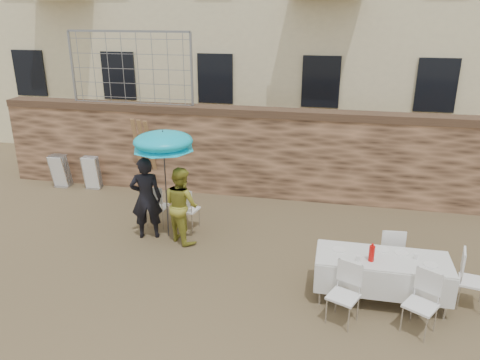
% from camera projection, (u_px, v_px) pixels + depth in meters
% --- Properties ---
extents(ground, '(80.00, 80.00, 0.00)m').
position_uv_depth(ground, '(188.00, 305.00, 7.57)').
color(ground, brown).
rests_on(ground, ground).
extents(stone_wall, '(13.00, 0.50, 2.20)m').
position_uv_depth(stone_wall, '(248.00, 153.00, 11.78)').
color(stone_wall, brown).
rests_on(stone_wall, ground).
extents(chain_link_fence, '(3.20, 0.06, 1.80)m').
position_uv_depth(chain_link_fence, '(130.00, 69.00, 11.68)').
color(chain_link_fence, gray).
rests_on(chain_link_fence, stone_wall).
extents(man_suit, '(0.73, 0.59, 1.74)m').
position_uv_depth(man_suit, '(146.00, 198.00, 9.55)').
color(man_suit, black).
rests_on(man_suit, ground).
extents(woman_dress, '(0.97, 0.93, 1.58)m').
position_uv_depth(woman_dress, '(181.00, 205.00, 9.44)').
color(woman_dress, gold).
rests_on(woman_dress, ground).
extents(umbrella, '(1.23, 1.23, 2.12)m').
position_uv_depth(umbrella, '(163.00, 144.00, 9.18)').
color(umbrella, '#3F3F44').
rests_on(umbrella, ground).
extents(couple_chair_left, '(0.48, 0.48, 0.96)m').
position_uv_depth(couple_chair_left, '(157.00, 205.00, 10.19)').
color(couple_chair_left, white).
rests_on(couple_chair_left, ground).
extents(couple_chair_right, '(0.56, 0.56, 0.96)m').
position_uv_depth(couple_chair_right, '(188.00, 208.00, 10.06)').
color(couple_chair_right, white).
rests_on(couple_chair_right, ground).
extents(banquet_table, '(2.10, 0.85, 0.78)m').
position_uv_depth(banquet_table, '(383.00, 260.00, 7.48)').
color(banquet_table, silver).
rests_on(banquet_table, ground).
extents(soda_bottle, '(0.09, 0.09, 0.26)m').
position_uv_depth(soda_bottle, '(372.00, 253.00, 7.32)').
color(soda_bottle, red).
rests_on(soda_bottle, banquet_table).
extents(table_chair_front_left, '(0.63, 0.63, 0.96)m').
position_uv_depth(table_chair_front_left, '(343.00, 295.00, 6.99)').
color(table_chair_front_left, white).
rests_on(table_chair_front_left, ground).
extents(table_chair_front_right, '(0.66, 0.66, 0.96)m').
position_uv_depth(table_chair_front_right, '(421.00, 304.00, 6.78)').
color(table_chair_front_right, white).
rests_on(table_chair_front_right, ground).
extents(table_chair_back, '(0.52, 0.52, 0.96)m').
position_uv_depth(table_chair_back, '(390.00, 251.00, 8.26)').
color(table_chair_back, white).
rests_on(table_chair_back, ground).
extents(table_chair_side, '(0.57, 0.57, 0.96)m').
position_uv_depth(table_chair_side, '(473.00, 280.00, 7.38)').
color(table_chair_side, white).
rests_on(table_chair_side, ground).
extents(chair_stack_left, '(0.46, 0.40, 0.92)m').
position_uv_depth(chair_stack_left, '(63.00, 169.00, 12.56)').
color(chair_stack_left, white).
rests_on(chair_stack_left, ground).
extents(chair_stack_right, '(0.46, 0.32, 0.92)m').
position_uv_depth(chair_stack_right, '(93.00, 171.00, 12.39)').
color(chair_stack_right, white).
rests_on(chair_stack_right, ground).
extents(wood_planks, '(0.70, 0.20, 2.00)m').
position_uv_depth(wood_planks, '(150.00, 155.00, 11.95)').
color(wood_planks, '#A37749').
rests_on(wood_planks, ground).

